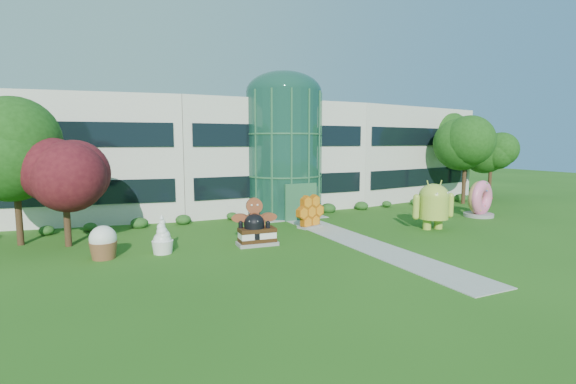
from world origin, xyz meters
name	(u,v)px	position (x,y,z in m)	size (l,w,h in m)	color
ground	(373,247)	(0.00, 0.00, 0.00)	(140.00, 140.00, 0.00)	#215114
building	(257,155)	(0.00, 18.00, 4.65)	(46.00, 15.00, 9.30)	beige
atrium	(284,154)	(0.00, 12.00, 4.90)	(6.00, 6.00, 9.80)	#194738
walkway	(353,239)	(0.00, 2.00, 0.02)	(2.40, 20.00, 0.04)	#9E9E93
tree_red	(65,194)	(-15.50, 7.50, 3.00)	(4.00, 4.00, 6.00)	#3F0C14
trees_backdrop	(279,162)	(0.00, 13.00, 4.20)	(52.00, 8.00, 8.40)	#174010
android_green	(434,202)	(6.67, 2.30, 1.83)	(3.22, 2.15, 3.65)	#A3BC3C
android_black	(254,227)	(-5.86, 3.25, 1.06)	(1.87, 1.25, 2.13)	black
donut	(479,198)	(13.49, 4.37, 1.46)	(2.81, 1.35, 2.92)	#E35694
gingerbread	(254,220)	(-5.67, 3.74, 1.35)	(2.93, 1.13, 2.70)	brown
ice_cream_sandwich	(257,236)	(-5.72, 3.18, 0.51)	(2.29, 1.14, 1.02)	#311F0A
honeycomb	(310,213)	(-0.63, 6.29, 1.02)	(2.61, 0.93, 2.05)	orange
froyo	(162,234)	(-10.89, 3.67, 1.03)	(1.21, 1.21, 2.07)	white
cupcake	(103,242)	(-13.76, 3.90, 0.85)	(1.42, 1.42, 1.71)	white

